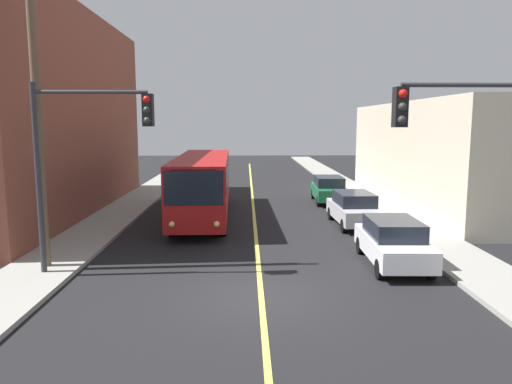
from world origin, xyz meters
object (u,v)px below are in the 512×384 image
traffic_signal_left_corner (86,143)px  parked_car_white (393,242)px  traffic_signal_right_corner (475,147)px  parked_car_green (329,189)px  parked_car_silver (354,208)px  utility_pole_near (36,90)px  city_bus (203,183)px

traffic_signal_left_corner → parked_car_white: bearing=5.6°
traffic_signal_left_corner → traffic_signal_right_corner: bearing=-15.5°
traffic_signal_right_corner → parked_car_green: bearing=92.3°
parked_car_silver → parked_car_white: bearing=-90.7°
utility_pole_near → traffic_signal_left_corner: utility_pole_near is taller
parked_car_white → parked_car_silver: (0.09, 6.51, 0.00)m
traffic_signal_left_corner → city_bus: bearing=74.2°
traffic_signal_left_corner → traffic_signal_right_corner: same height
utility_pole_near → parked_car_silver: bearing=29.8°
parked_car_silver → city_bus: bearing=163.0°
parked_car_green → traffic_signal_right_corner: traffic_signal_right_corner is taller
parked_car_silver → traffic_signal_right_corner: bearing=-86.4°
parked_car_white → utility_pole_near: bearing=-178.5°
parked_car_silver → traffic_signal_left_corner: size_ratio=0.74×
parked_car_white → traffic_signal_right_corner: size_ratio=0.74×
city_bus → parked_car_silver: size_ratio=2.75×
utility_pole_near → traffic_signal_right_corner: bearing=-16.4°
parked_car_white → parked_car_green: same height
city_bus → parked_car_white: size_ratio=2.74×
city_bus → parked_car_silver: 7.80m
parked_car_white → traffic_signal_left_corner: size_ratio=0.74×
city_bus → utility_pole_near: utility_pole_near is taller
parked_car_green → traffic_signal_left_corner: traffic_signal_left_corner is taller
parked_car_silver → traffic_signal_right_corner: (0.67, -10.51, 3.46)m
parked_car_white → utility_pole_near: size_ratio=0.42×
parked_car_green → traffic_signal_right_corner: size_ratio=0.74×
parked_car_green → parked_car_silver: bearing=-89.8°
city_bus → utility_pole_near: 10.94m
parked_car_green → utility_pole_near: (-11.85, -13.67, 5.12)m
parked_car_silver → traffic_signal_left_corner: bearing=-143.5°
parked_car_green → city_bus: bearing=-148.1°
utility_pole_near → traffic_signal_right_corner: utility_pole_near is taller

